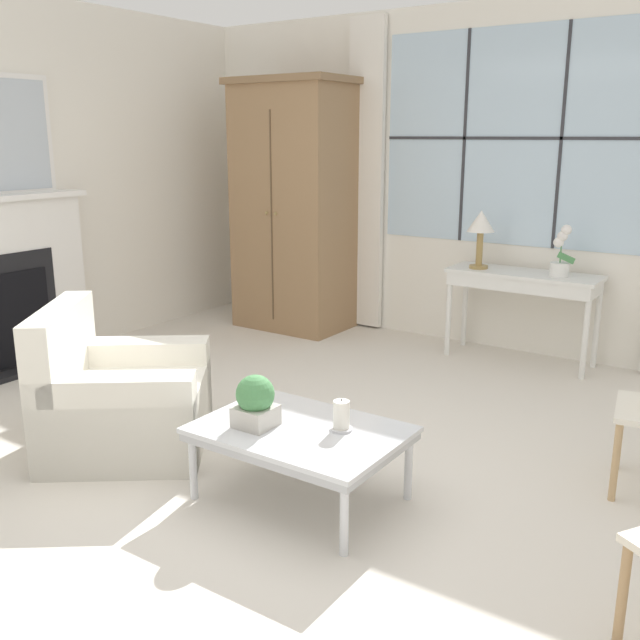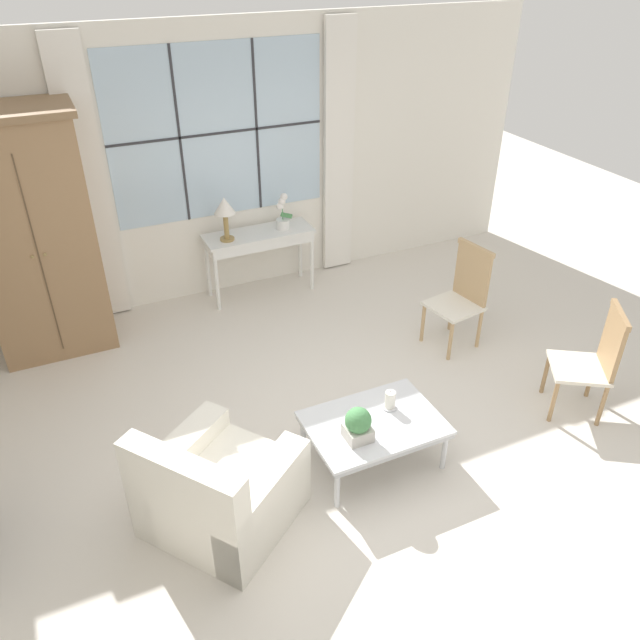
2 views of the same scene
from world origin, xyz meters
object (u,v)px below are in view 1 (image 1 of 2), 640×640
(potted_orchid, at_px, (561,256))
(armchair_upholstered, at_px, (121,402))
(potted_plant_small, at_px, (255,401))
(pillar_candle, at_px, (341,417))
(armoire, at_px, (294,206))
(coffee_table, at_px, (300,435))
(console_table, at_px, (523,283))
(table_lamp, at_px, (481,226))

(potted_orchid, xyz_separation_m, armchair_upholstered, (-1.63, -2.88, -0.61))
(potted_plant_small, xyz_separation_m, pillar_candle, (0.37, 0.19, -0.06))
(armoire, distance_m, coffee_table, 3.45)
(armoire, bearing_deg, potted_plant_small, -57.15)
(armchair_upholstered, relative_size, coffee_table, 1.23)
(console_table, bearing_deg, potted_plant_small, -96.37)
(coffee_table, bearing_deg, potted_orchid, 81.67)
(coffee_table, bearing_deg, table_lamp, 94.63)
(armoire, xyz_separation_m, potted_orchid, (2.41, 0.10, -0.25))
(armchair_upholstered, distance_m, potted_plant_small, 1.05)
(potted_orchid, distance_m, potted_plant_small, 2.99)
(console_table, bearing_deg, coffee_table, -92.72)
(table_lamp, xyz_separation_m, coffee_table, (0.22, -2.77, -0.73))
(armchair_upholstered, xyz_separation_m, pillar_candle, (1.40, 0.17, 0.18))
(coffee_table, bearing_deg, armoire, 126.60)
(console_table, height_order, coffee_table, console_table)
(table_lamp, height_order, potted_orchid, table_lamp)
(armchair_upholstered, height_order, pillar_candle, armchair_upholstered)
(table_lamp, distance_m, coffee_table, 2.87)
(table_lamp, relative_size, potted_orchid, 1.18)
(potted_orchid, height_order, armchair_upholstered, potted_orchid)
(armchair_upholstered, bearing_deg, pillar_candle, 6.82)
(pillar_candle, bearing_deg, armchair_upholstered, -173.18)
(armchair_upholstered, xyz_separation_m, coffee_table, (1.21, 0.08, 0.07))
(console_table, distance_m, potted_plant_small, 2.95)
(console_table, xyz_separation_m, pillar_candle, (0.05, -2.73, -0.18))
(table_lamp, relative_size, potted_plant_small, 1.78)
(potted_orchid, xyz_separation_m, pillar_candle, (-0.23, -2.72, -0.43))
(armchair_upholstered, bearing_deg, potted_orchid, 60.59)
(pillar_candle, bearing_deg, console_table, 91.01)
(console_table, xyz_separation_m, potted_orchid, (0.28, -0.02, 0.24))
(console_table, xyz_separation_m, potted_plant_small, (-0.33, -2.92, -0.13))
(armoire, bearing_deg, potted_orchid, 2.49)
(potted_orchid, distance_m, armchair_upholstered, 3.37)
(potted_orchid, bearing_deg, coffee_table, -98.33)
(console_table, xyz_separation_m, armchair_upholstered, (-1.35, -2.90, -0.36))
(table_lamp, xyz_separation_m, armchair_upholstered, (-0.99, -2.85, -0.79))
(potted_plant_small, bearing_deg, table_lamp, 90.64)
(pillar_candle, bearing_deg, potted_plant_small, -152.87)
(console_table, relative_size, armchair_upholstered, 0.96)
(armoire, bearing_deg, table_lamp, 2.41)
(table_lamp, bearing_deg, armoire, -177.59)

